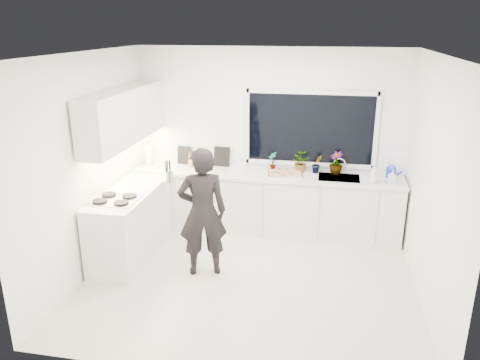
# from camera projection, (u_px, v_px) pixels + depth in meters

# --- Properties ---
(floor) EXTENTS (4.00, 3.50, 0.02)m
(floor) POSITION_uv_depth(u_px,v_px,m) (249.00, 280.00, 5.80)
(floor) COLOR beige
(floor) RESTS_ON ground
(wall_back) EXTENTS (4.00, 0.02, 2.70)m
(wall_back) POSITION_uv_depth(u_px,v_px,m) (269.00, 140.00, 7.00)
(wall_back) COLOR white
(wall_back) RESTS_ON ground
(wall_left) EXTENTS (0.02, 3.50, 2.70)m
(wall_left) POSITION_uv_depth(u_px,v_px,m) (88.00, 166.00, 5.72)
(wall_left) COLOR white
(wall_left) RESTS_ON ground
(wall_right) EXTENTS (0.02, 3.50, 2.70)m
(wall_right) POSITION_uv_depth(u_px,v_px,m) (434.00, 186.00, 5.00)
(wall_right) COLOR white
(wall_right) RESTS_ON ground
(ceiling) EXTENTS (4.00, 3.50, 0.02)m
(ceiling) POSITION_uv_depth(u_px,v_px,m) (250.00, 53.00, 4.93)
(ceiling) COLOR white
(ceiling) RESTS_ON wall_back
(window) EXTENTS (1.80, 0.02, 1.00)m
(window) POSITION_uv_depth(u_px,v_px,m) (310.00, 129.00, 6.79)
(window) COLOR black
(window) RESTS_ON wall_back
(base_cabinets_back) EXTENTS (3.92, 0.58, 0.88)m
(base_cabinets_back) POSITION_uv_depth(u_px,v_px,m) (265.00, 204.00, 7.00)
(base_cabinets_back) COLOR white
(base_cabinets_back) RESTS_ON floor
(base_cabinets_left) EXTENTS (0.58, 1.60, 0.88)m
(base_cabinets_left) POSITION_uv_depth(u_px,v_px,m) (131.00, 225.00, 6.28)
(base_cabinets_left) COLOR white
(base_cabinets_left) RESTS_ON floor
(countertop_back) EXTENTS (3.94, 0.62, 0.04)m
(countertop_back) POSITION_uv_depth(u_px,v_px,m) (266.00, 175.00, 6.84)
(countertop_back) COLOR silver
(countertop_back) RESTS_ON base_cabinets_back
(countertop_left) EXTENTS (0.62, 1.60, 0.04)m
(countertop_left) POSITION_uv_depth(u_px,v_px,m) (128.00, 192.00, 6.13)
(countertop_left) COLOR silver
(countertop_left) RESTS_ON base_cabinets_left
(upper_cabinets) EXTENTS (0.34, 2.10, 0.70)m
(upper_cabinets) POSITION_uv_depth(u_px,v_px,m) (125.00, 115.00, 6.17)
(upper_cabinets) COLOR white
(upper_cabinets) RESTS_ON wall_left
(sink) EXTENTS (0.58, 0.42, 0.14)m
(sink) POSITION_uv_depth(u_px,v_px,m) (339.00, 181.00, 6.67)
(sink) COLOR silver
(sink) RESTS_ON countertop_back
(faucet) EXTENTS (0.03, 0.03, 0.22)m
(faucet) POSITION_uv_depth(u_px,v_px,m) (339.00, 166.00, 6.81)
(faucet) COLOR silver
(faucet) RESTS_ON countertop_back
(stovetop) EXTENTS (0.56, 0.48, 0.03)m
(stovetop) POSITION_uv_depth(u_px,v_px,m) (115.00, 199.00, 5.80)
(stovetop) COLOR black
(stovetop) RESTS_ON countertop_left
(person) EXTENTS (0.69, 0.56, 1.63)m
(person) POSITION_uv_depth(u_px,v_px,m) (202.00, 212.00, 5.70)
(person) COLOR black
(person) RESTS_ON floor
(pizza_tray) EXTENTS (0.54, 0.43, 0.03)m
(pizza_tray) POSITION_uv_depth(u_px,v_px,m) (285.00, 174.00, 6.76)
(pizza_tray) COLOR silver
(pizza_tray) RESTS_ON countertop_back
(pizza) EXTENTS (0.49, 0.38, 0.01)m
(pizza) POSITION_uv_depth(u_px,v_px,m) (285.00, 173.00, 6.76)
(pizza) COLOR #CC471B
(pizza) RESTS_ON pizza_tray
(watering_can) EXTENTS (0.18, 0.18, 0.13)m
(watering_can) POSITION_uv_depth(u_px,v_px,m) (391.00, 173.00, 6.66)
(watering_can) COLOR #1529C8
(watering_can) RESTS_ON countertop_back
(paper_towel_roll) EXTENTS (0.12, 0.12, 0.26)m
(paper_towel_roll) POSITION_uv_depth(u_px,v_px,m) (149.00, 156.00, 7.23)
(paper_towel_roll) COLOR white
(paper_towel_roll) RESTS_ON countertop_back
(knife_block) EXTENTS (0.15, 0.13, 0.22)m
(knife_block) POSITION_uv_depth(u_px,v_px,m) (194.00, 159.00, 7.15)
(knife_block) COLOR brown
(knife_block) RESTS_ON countertop_back
(utensil_crock) EXTENTS (0.13, 0.13, 0.16)m
(utensil_crock) POSITION_uv_depth(u_px,v_px,m) (168.00, 176.00, 6.45)
(utensil_crock) COLOR silver
(utensil_crock) RESTS_ON countertop_left
(picture_frame_large) EXTENTS (0.22, 0.04, 0.28)m
(picture_frame_large) POSITION_uv_depth(u_px,v_px,m) (184.00, 155.00, 7.26)
(picture_frame_large) COLOR black
(picture_frame_large) RESTS_ON countertop_back
(picture_frame_small) EXTENTS (0.25, 0.04, 0.30)m
(picture_frame_small) POSITION_uv_depth(u_px,v_px,m) (222.00, 156.00, 7.15)
(picture_frame_small) COLOR black
(picture_frame_small) RESTS_ON countertop_back
(herb_plants) EXTENTS (1.13, 0.35, 0.34)m
(herb_plants) POSITION_uv_depth(u_px,v_px,m) (310.00, 163.00, 6.84)
(herb_plants) COLOR #26662D
(herb_plants) RESTS_ON countertop_back
(soap_bottles) EXTENTS (0.37, 0.15, 0.28)m
(soap_bottles) POSITION_uv_depth(u_px,v_px,m) (380.00, 175.00, 6.38)
(soap_bottles) COLOR #D8BF66
(soap_bottles) RESTS_ON countertop_back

